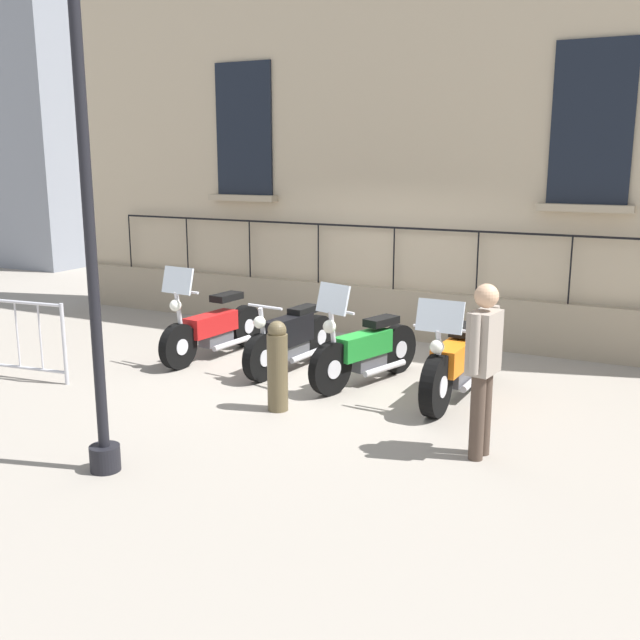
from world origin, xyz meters
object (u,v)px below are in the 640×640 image
object	(u,v)px
bollard	(277,366)
pedestrian_standing	(483,361)
motorcycle_red	(213,329)
motorcycle_orange	(456,364)
crowd_barrier	(6,335)
motorcycle_green	(365,351)
lamppost	(86,179)
motorcycle_black	(290,339)

from	to	relation	value
bollard	pedestrian_standing	distance (m)	2.45
motorcycle_red	motorcycle_orange	bearing A→B (deg)	85.76
bollard	pedestrian_standing	xyz separation A→B (m)	(0.28, 2.40, 0.43)
motorcycle_red	crowd_barrier	xyz separation A→B (m)	(2.02, -1.82, 0.14)
motorcycle_green	lamppost	distance (m)	4.30
motorcycle_orange	lamppost	world-z (taller)	lamppost
motorcycle_red	bollard	distance (m)	2.50
crowd_barrier	bollard	bearing A→B (deg)	97.12
motorcycle_green	pedestrian_standing	size ratio (longest dim) A/B	1.13
motorcycle_red	motorcycle_black	size ratio (longest dim) A/B	1.08
bollard	motorcycle_orange	bearing A→B (deg)	126.97
motorcycle_green	crowd_barrier	xyz separation A→B (m)	(1.84, -4.27, 0.14)
motorcycle_black	bollard	distance (m)	1.66
motorcycle_black	bollard	world-z (taller)	bollard
motorcycle_red	motorcycle_orange	world-z (taller)	motorcycle_red
pedestrian_standing	motorcycle_green	bearing A→B (deg)	-130.74
motorcycle_red	bollard	world-z (taller)	motorcycle_red
crowd_barrier	motorcycle_black	bearing A→B (deg)	122.51
motorcycle_red	motorcycle_green	world-z (taller)	motorcycle_red
motorcycle_black	crowd_barrier	world-z (taller)	crowd_barrier
motorcycle_green	crowd_barrier	world-z (taller)	motorcycle_green
motorcycle_green	bollard	xyz separation A→B (m)	(1.37, -0.48, 0.10)
motorcycle_red	pedestrian_standing	world-z (taller)	pedestrian_standing
crowd_barrier	motorcycle_red	bearing A→B (deg)	137.90
crowd_barrier	pedestrian_standing	distance (m)	6.21
motorcycle_green	crowd_barrier	size ratio (longest dim) A/B	1.02
motorcycle_green	motorcycle_orange	size ratio (longest dim) A/B	0.92
motorcycle_orange	lamppost	xyz separation A→B (m)	(3.43, -2.29, 2.21)
lamppost	pedestrian_standing	size ratio (longest dim) A/B	3.02
crowd_barrier	bollard	world-z (taller)	crowd_barrier
motorcycle_orange	pedestrian_standing	world-z (taller)	pedestrian_standing
lamppost	motorcycle_green	bearing A→B (deg)	163.00
motorcycle_red	motorcycle_black	world-z (taller)	motorcycle_red
motorcycle_orange	bollard	distance (m)	2.12
motorcycle_red	crowd_barrier	distance (m)	2.72
motorcycle_red	lamppost	size ratio (longest dim) A/B	0.41
motorcycle_black	crowd_barrier	distance (m)	3.70
lamppost	bollard	world-z (taller)	lamppost
lamppost	pedestrian_standing	distance (m)	3.92
motorcycle_orange	crowd_barrier	distance (m)	5.76
motorcycle_black	crowd_barrier	bearing A→B (deg)	-57.49
motorcycle_red	lamppost	distance (m)	4.53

